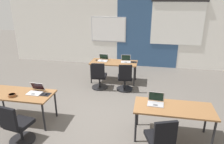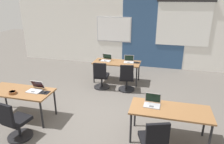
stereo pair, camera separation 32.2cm
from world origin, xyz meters
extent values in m
plane|color=#56514C|center=(0.00, 0.00, 0.00)|extent=(24.00, 24.00, 0.00)
cube|color=silver|center=(0.00, 4.20, 1.40)|extent=(10.00, 0.20, 2.80)
cube|color=#2D4C75|center=(1.06, 4.09, 1.40)|extent=(2.52, 0.01, 2.80)
cube|color=#B7B7BC|center=(-0.57, 4.09, 1.53)|extent=(1.48, 0.02, 1.04)
cube|color=white|center=(-0.57, 4.08, 1.53)|extent=(1.40, 0.02, 0.96)
cube|color=white|center=(2.19, 4.08, 1.83)|extent=(2.00, 0.02, 1.64)
cylinder|color=black|center=(2.19, 4.08, 2.70)|extent=(2.10, 0.10, 0.10)
cube|color=brown|center=(-1.75, -0.60, 0.70)|extent=(1.60, 0.70, 0.04)
cylinder|color=black|center=(-1.01, -0.90, 0.34)|extent=(0.04, 0.04, 0.68)
cylinder|color=black|center=(-2.49, -0.30, 0.34)|extent=(0.04, 0.04, 0.68)
cylinder|color=black|center=(-1.01, -0.30, 0.34)|extent=(0.04, 0.04, 0.68)
cube|color=brown|center=(1.75, -0.60, 0.70)|extent=(1.60, 0.70, 0.04)
cylinder|color=black|center=(1.01, -0.90, 0.34)|extent=(0.04, 0.04, 0.68)
cylinder|color=black|center=(2.49, -0.90, 0.34)|extent=(0.04, 0.04, 0.68)
cylinder|color=black|center=(1.01, -0.30, 0.34)|extent=(0.04, 0.04, 0.68)
cylinder|color=black|center=(2.49, -0.30, 0.34)|extent=(0.04, 0.04, 0.68)
cube|color=brown|center=(0.00, 2.20, 0.70)|extent=(1.60, 0.70, 0.04)
cylinder|color=black|center=(-0.74, 1.90, 0.34)|extent=(0.04, 0.04, 0.68)
cylinder|color=black|center=(0.74, 1.90, 0.34)|extent=(0.04, 0.04, 0.68)
cylinder|color=black|center=(-0.74, 2.50, 0.34)|extent=(0.04, 0.04, 0.68)
cylinder|color=black|center=(0.74, 2.50, 0.34)|extent=(0.04, 0.04, 0.68)
cube|color=#B7B7BC|center=(0.41, 2.24, 0.73)|extent=(0.35, 0.26, 0.02)
cube|color=#4C4C4F|center=(0.42, 2.19, 0.74)|extent=(0.10, 0.07, 0.00)
cube|color=#B7B7BC|center=(0.40, 2.38, 0.85)|extent=(0.33, 0.09, 0.22)
cube|color=black|center=(0.40, 2.37, 0.85)|extent=(0.30, 0.07, 0.19)
cube|color=black|center=(0.67, 2.29, 0.72)|extent=(0.22, 0.19, 0.00)
ellipsoid|color=black|center=(0.67, 2.29, 0.74)|extent=(0.06, 0.10, 0.03)
cylinder|color=black|center=(0.47, 1.59, 0.02)|extent=(0.52, 0.52, 0.04)
cylinder|color=black|center=(0.47, 1.59, 0.21)|extent=(0.06, 0.06, 0.34)
cube|color=black|center=(0.47, 1.59, 0.42)|extent=(0.51, 0.51, 0.08)
cube|color=black|center=(0.51, 1.34, 0.69)|extent=(0.40, 0.12, 0.46)
sphere|color=black|center=(0.43, 1.82, 0.02)|extent=(0.04, 0.04, 0.04)
sphere|color=black|center=(0.70, 1.55, 0.02)|extent=(0.04, 0.04, 0.04)
sphere|color=black|center=(0.26, 1.48, 0.02)|extent=(0.04, 0.04, 0.04)
cube|color=#B7B7BC|center=(-1.38, -0.55, 0.73)|extent=(0.34, 0.24, 0.02)
cube|color=#4C4C4F|center=(-1.38, -0.61, 0.74)|extent=(0.09, 0.06, 0.00)
cube|color=#B7B7BC|center=(-1.37, -0.40, 0.84)|extent=(0.33, 0.11, 0.20)
cube|color=black|center=(-1.37, -0.40, 0.84)|extent=(0.30, 0.09, 0.18)
cube|color=black|center=(-1.10, -0.54, 0.72)|extent=(0.22, 0.19, 0.00)
ellipsoid|color=black|center=(-1.10, -0.54, 0.74)|extent=(0.06, 0.10, 0.03)
cylinder|color=black|center=(-1.31, -1.31, 0.02)|extent=(0.52, 0.52, 0.04)
cylinder|color=black|center=(-1.31, -1.31, 0.21)|extent=(0.06, 0.06, 0.34)
cube|color=black|center=(-1.31, -1.31, 0.42)|extent=(0.51, 0.51, 0.08)
cube|color=black|center=(-1.35, -1.55, 0.69)|extent=(0.40, 0.12, 0.46)
sphere|color=black|center=(-1.27, -1.08, 0.02)|extent=(0.04, 0.04, 0.04)
sphere|color=black|center=(-1.10, -1.41, 0.02)|extent=(0.04, 0.04, 0.04)
sphere|color=black|center=(-1.54, -1.34, 0.02)|extent=(0.04, 0.04, 0.04)
cube|color=#9E9EA3|center=(1.38, -0.56, 0.73)|extent=(0.34, 0.25, 0.02)
cube|color=#4C4C4F|center=(1.38, -0.61, 0.74)|extent=(0.09, 0.07, 0.00)
cube|color=#9E9EA3|center=(1.39, -0.43, 0.85)|extent=(0.33, 0.06, 0.22)
cube|color=black|center=(1.39, -0.43, 0.85)|extent=(0.30, 0.05, 0.19)
cube|color=black|center=(1.45, -1.23, 0.42)|extent=(0.56, 0.56, 0.08)
cube|color=black|center=(1.54, -1.47, 0.69)|extent=(0.40, 0.19, 0.46)
cube|color=#B7B7BC|center=(-0.40, 2.22, 0.73)|extent=(0.34, 0.25, 0.02)
cube|color=#4C4C4F|center=(-0.40, 2.17, 0.74)|extent=(0.09, 0.07, 0.00)
cube|color=#B7B7BC|center=(-0.39, 2.38, 0.84)|extent=(0.34, 0.11, 0.21)
cube|color=black|center=(-0.39, 2.37, 0.84)|extent=(0.30, 0.09, 0.18)
ellipsoid|color=black|center=(-0.63, 2.26, 0.74)|extent=(0.08, 0.11, 0.03)
cylinder|color=black|center=(-0.36, 1.57, 0.02)|extent=(0.52, 0.52, 0.04)
cylinder|color=black|center=(-0.36, 1.57, 0.21)|extent=(0.06, 0.06, 0.34)
cube|color=black|center=(-0.36, 1.57, 0.42)|extent=(0.48, 0.48, 0.08)
cube|color=black|center=(-0.34, 1.32, 0.69)|extent=(0.40, 0.09, 0.46)
sphere|color=black|center=(-0.38, 1.81, 0.02)|extent=(0.04, 0.04, 0.04)
sphere|color=black|center=(-0.13, 1.52, 0.02)|extent=(0.04, 0.04, 0.04)
sphere|color=black|center=(-0.57, 1.48, 0.02)|extent=(0.04, 0.04, 0.04)
cylinder|color=brown|center=(-1.79, -0.78, 0.75)|extent=(0.17, 0.17, 0.05)
torus|color=brown|center=(-1.79, -0.78, 0.78)|extent=(0.18, 0.18, 0.02)
cylinder|color=gold|center=(-1.79, -0.78, 0.77)|extent=(0.14, 0.14, 0.01)
camera|label=1|loc=(1.19, -4.44, 2.85)|focal=32.92mm
camera|label=2|loc=(1.50, -4.37, 2.85)|focal=32.92mm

